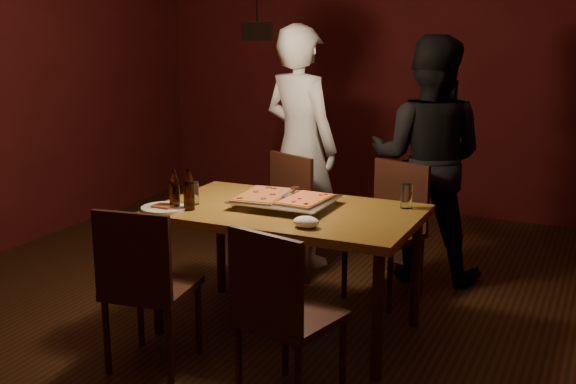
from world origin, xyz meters
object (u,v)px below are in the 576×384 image
at_px(pizza_tray, 285,203).
at_px(beer_bottle_b, 189,189).
at_px(plate_slice, 164,208).
at_px(diner_white, 300,147).
at_px(dining_table, 288,221).
at_px(chair_near_right, 280,302).
at_px(chair_near_left, 144,275).
at_px(chair_far_left, 280,207).
at_px(pendant_lamp, 257,29).
at_px(beer_bottle_a, 174,189).
at_px(chair_far_right, 392,217).
at_px(diner_dark, 427,159).

relative_size(pizza_tray, beer_bottle_b, 2.26).
height_order(plate_slice, diner_white, diner_white).
relative_size(dining_table, plate_slice, 5.74).
bearing_deg(chair_near_right, pizza_tray, 127.35).
height_order(chair_near_left, beer_bottle_b, beer_bottle_b).
height_order(chair_far_left, beer_bottle_b, beer_bottle_b).
distance_m(chair_near_right, plate_slice, 1.12).
xyz_separation_m(plate_slice, diner_white, (0.20, 1.49, 0.13)).
bearing_deg(pizza_tray, dining_table, -41.01).
bearing_deg(chair_near_left, diner_white, 81.79).
bearing_deg(pendant_lamp, chair_far_left, 105.90).
xyz_separation_m(pizza_tray, diner_white, (-0.40, 1.14, 0.12)).
bearing_deg(chair_near_left, chair_far_left, 80.15).
height_order(chair_far_left, pizza_tray, chair_far_left).
height_order(chair_near_right, beer_bottle_a, beer_bottle_a).
bearing_deg(beer_bottle_b, dining_table, 26.86).
bearing_deg(beer_bottle_a, chair_far_right, 47.85).
xyz_separation_m(pizza_tray, beer_bottle_b, (-0.47, -0.29, 0.10)).
xyz_separation_m(chair_near_left, diner_dark, (0.95, 2.04, 0.32)).
bearing_deg(pizza_tray, beer_bottle_a, -147.27).
distance_m(chair_near_left, pizza_tray, 0.95).
relative_size(plate_slice, diner_white, 0.15).
relative_size(chair_far_left, pizza_tray, 1.01).
xyz_separation_m(beer_bottle_a, beer_bottle_b, (0.09, 0.01, 0.01)).
distance_m(chair_far_left, chair_far_right, 0.79).
xyz_separation_m(pizza_tray, beer_bottle_a, (-0.56, -0.30, 0.09)).
relative_size(beer_bottle_b, diner_white, 0.14).
height_order(chair_near_left, pizza_tray, chair_near_left).
height_order(diner_white, diner_dark, diner_white).
bearing_deg(plate_slice, diner_dark, 54.28).
xyz_separation_m(dining_table, chair_near_right, (0.34, -0.82, -0.14)).
bearing_deg(diner_white, diner_dark, -155.59).
distance_m(chair_far_left, plate_slice, 1.10).
xyz_separation_m(chair_far_left, chair_near_right, (0.74, -1.56, 0.00)).
distance_m(chair_near_right, beer_bottle_a, 1.13).
height_order(chair_far_left, beer_bottle_a, beer_bottle_a).
xyz_separation_m(chair_near_right, diner_white, (-0.78, 2.00, 0.35)).
xyz_separation_m(pizza_tray, plate_slice, (-0.60, -0.35, -0.01)).
bearing_deg(diner_dark, plate_slice, 50.05).
distance_m(beer_bottle_a, beer_bottle_b, 0.09).
bearing_deg(dining_table, chair_far_left, 118.58).
xyz_separation_m(dining_table, beer_bottle_b, (-0.51, -0.26, 0.20)).
height_order(chair_far_right, diner_white, diner_white).
xyz_separation_m(beer_bottle_a, diner_dark, (1.09, 1.53, -0.01)).
xyz_separation_m(chair_near_left, beer_bottle_a, (-0.14, 0.51, 0.33)).
relative_size(dining_table, chair_far_right, 2.85).
xyz_separation_m(dining_table, chair_near_left, (-0.46, -0.78, -0.14)).
distance_m(beer_bottle_a, diner_white, 1.45).
xyz_separation_m(chair_near_left, pendant_lamp, (0.26, 0.79, 1.22)).
relative_size(diner_dark, pendant_lamp, 1.56).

